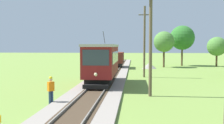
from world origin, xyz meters
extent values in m
cube|color=maroon|center=(0.00, 17.81, 2.30)|extent=(2.50, 8.00, 2.60)
cube|color=#B2ADA3|center=(0.00, 17.81, 3.71)|extent=(2.60, 8.32, 0.22)
cube|color=black|center=(0.00, 17.81, 0.72)|extent=(2.10, 7.04, 0.44)
cube|color=#2D3842|center=(0.00, 13.80, 2.77)|extent=(2.10, 0.03, 1.25)
cube|color=#2D3842|center=(1.26, 17.81, 2.66)|extent=(0.02, 6.72, 1.04)
sphere|color=#F4EAB2|center=(0.00, 13.75, 1.45)|extent=(0.28, 0.28, 0.28)
cylinder|color=black|center=(0.00, 19.41, 4.52)|extent=(0.05, 1.67, 1.19)
cube|color=black|center=(0.00, 13.61, 0.50)|extent=(2.00, 0.36, 0.32)
cylinder|color=black|center=(0.00, 15.57, 0.72)|extent=(1.54, 0.80, 0.80)
cylinder|color=black|center=(0.00, 20.05, 0.72)|extent=(1.54, 0.80, 0.80)
cube|color=maroon|center=(0.00, 36.58, 1.78)|extent=(2.40, 5.20, 1.70)
cube|color=black|center=(0.00, 36.58, 0.70)|extent=(2.02, 4.78, 0.38)
cylinder|color=black|center=(0.00, 35.02, 0.70)|extent=(1.54, 0.76, 0.76)
cylinder|color=black|center=(0.00, 38.14, 0.70)|extent=(1.54, 0.76, 0.76)
cylinder|color=brown|center=(4.17, 12.87, 4.17)|extent=(0.24, 0.44, 8.34)
cylinder|color=brown|center=(4.17, 24.15, 4.13)|extent=(0.24, 0.65, 8.26)
cube|color=brown|center=(4.17, 24.15, 7.27)|extent=(1.40, 0.10, 0.10)
cylinder|color=silver|center=(3.62, 24.15, 7.37)|extent=(0.08, 0.08, 0.10)
cylinder|color=silver|center=(4.72, 24.15, 7.37)|extent=(0.08, 0.08, 0.10)
cone|color=gray|center=(5.45, 36.15, 0.46)|extent=(2.38, 2.38, 0.93)
cylinder|color=navy|center=(-2.26, 9.45, 0.43)|extent=(0.15, 0.15, 0.86)
cylinder|color=navy|center=(-2.15, 9.57, 0.43)|extent=(0.15, 0.15, 0.86)
cube|color=orange|center=(-2.20, 9.51, 1.15)|extent=(0.44, 0.44, 0.58)
sphere|color=tan|center=(-2.20, 9.51, 1.58)|extent=(0.22, 0.22, 0.22)
sphere|color=yellow|center=(-2.20, 9.51, 1.68)|extent=(0.21, 0.21, 0.21)
cylinder|color=#4C3823|center=(8.10, 38.89, 1.54)|extent=(0.32, 0.32, 3.08)
sphere|color=#4C7F38|center=(8.10, 38.89, 4.41)|extent=(3.55, 3.55, 3.55)
cylinder|color=#4C3823|center=(17.59, 41.02, 1.17)|extent=(0.32, 0.32, 2.33)
sphere|color=#4C7F38|center=(17.59, 41.02, 3.60)|extent=(3.38, 3.38, 3.38)
cylinder|color=#4C3823|center=(11.83, 42.55, 1.75)|extent=(0.32, 0.32, 3.51)
sphere|color=#2D6B28|center=(11.83, 42.55, 5.19)|extent=(4.49, 4.49, 4.49)
camera|label=1|loc=(2.98, -6.10, 3.68)|focal=41.36mm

